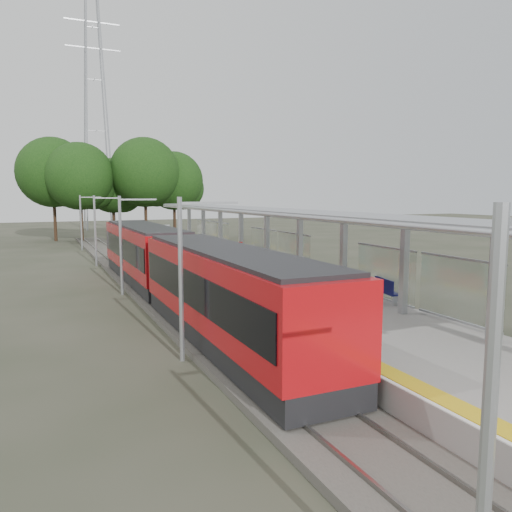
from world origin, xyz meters
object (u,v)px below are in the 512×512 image
at_px(info_pillar_far, 240,257).
at_px(litter_bin, 357,288).
at_px(bench_near, 386,290).
at_px(bench_far, 246,253).
at_px(train, 175,267).
at_px(bench_mid, 300,266).

relative_size(info_pillar_far, litter_bin, 1.64).
height_order(bench_near, bench_far, bench_far).
bearing_deg(bench_near, bench_far, 102.58).
bearing_deg(info_pillar_far, bench_near, -63.34).
height_order(bench_near, info_pillar_far, info_pillar_far).
bearing_deg(train, litter_bin, -40.56).
bearing_deg(bench_far, litter_bin, -83.04).
relative_size(bench_far, litter_bin, 1.77).
height_order(bench_near, bench_mid, bench_mid).
xyz_separation_m(bench_near, bench_far, (-0.42, 13.89, 0.07)).
relative_size(train, litter_bin, 27.88).
relative_size(train, bench_near, 17.48).
bearing_deg(bench_far, info_pillar_far, -112.47).
xyz_separation_m(bench_mid, info_pillar_far, (-1.84, 4.20, 0.12)).
bearing_deg(litter_bin, bench_mid, 84.19).
relative_size(bench_far, info_pillar_far, 1.08).
xyz_separation_m(train, bench_mid, (7.10, 0.53, -0.47)).
relative_size(bench_near, litter_bin, 1.60).
xyz_separation_m(bench_near, info_pillar_far, (-1.85, 11.45, 0.16)).
distance_m(train, bench_near, 9.79).
bearing_deg(train, info_pillar_far, 41.98).
relative_size(bench_mid, info_pillar_far, 1.03).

